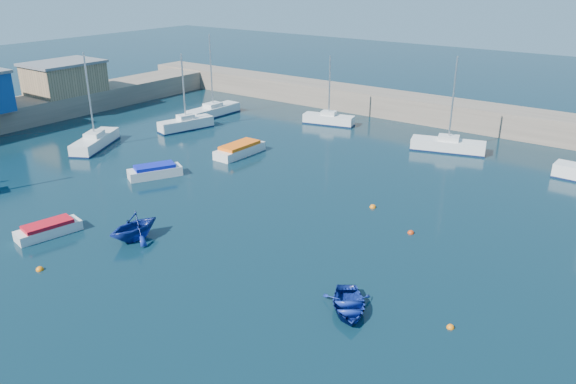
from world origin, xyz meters
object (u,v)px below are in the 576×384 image
Objects in this scene: brick_shed_a at (65,79)px; sailboat_4 at (213,111)px; motorboat_0 at (48,229)px; motorboat_1 at (155,171)px; sailboat_2 at (95,141)px; dinghy_left at (134,226)px; sailboat_3 at (186,124)px; sailboat_5 at (329,119)px; sailboat_6 at (448,145)px; motorboat_2 at (240,149)px; dinghy_center at (348,305)px.

sailboat_4 is at bearing 30.41° from brick_shed_a.
sailboat_4 is 2.21× the size of motorboat_0.
motorboat_0 is 0.93× the size of motorboat_1.
sailboat_2 is 0.97× the size of sailboat_4.
motorboat_1 is at bearing 135.91° from dinghy_left.
brick_shed_a is at bearing -155.76° from sailboat_3.
sailboat_4 reaches higher than sailboat_5.
motorboat_0 is 1.20× the size of dinghy_left.
sailboat_3 is 27.62m from sailboat_6.
motorboat_1 is at bearing -19.51° from brick_shed_a.
sailboat_4 is at bearing 121.14° from sailboat_3.
sailboat_4 is at bearing 59.26° from sailboat_2.
sailboat_5 is (13.20, 4.82, -0.01)m from sailboat_4.
sailboat_3 is 1.50× the size of motorboat_2.
sailboat_5 is at bearing 89.38° from dinghy_center.
brick_shed_a is at bearing 154.99° from motorboat_0.
motorboat_1 is 24.60m from dinghy_center.
sailboat_6 is 1.96× the size of motorboat_1.
sailboat_2 reaches higher than sailboat_6.
sailboat_3 is at bearing -72.26° from sailboat_4.
sailboat_5 is 23.25m from motorboat_1.
dinghy_left is at bearing -58.24° from sailboat_2.
sailboat_4 is 14.05m from sailboat_5.
sailboat_2 reaches higher than sailboat_5.
sailboat_2 reaches higher than sailboat_3.
sailboat_6 is 27.57m from motorboat_1.
motorboat_1 is at bearing 114.63° from motorboat_0.
dinghy_left is (18.40, -27.01, 0.33)m from sailboat_4.
sailboat_2 is 1.13× the size of sailboat_3.
sailboat_4 is at bearing 124.91° from motorboat_0.
sailboat_6 is at bearing 78.50° from motorboat_1.
motorboat_1 is at bearing -39.43° from sailboat_3.
sailboat_2 reaches higher than dinghy_left.
dinghy_center is (23.38, -7.63, -0.13)m from motorboat_1.
motorboat_1 is (25.95, -9.19, -3.59)m from brick_shed_a.
sailboat_3 is 26.59m from dinghy_left.
brick_shed_a is 16.76m from sailboat_2.
sailboat_3 reaches higher than dinghy_left.
dinghy_left reaches higher than dinghy_center.
brick_shed_a is 0.89× the size of sailboat_6.
brick_shed_a is 18.27m from sailboat_4.
sailboat_3 is at bearing 153.09° from motorboat_1.
sailboat_6 is at bearing 15.83° from brick_shed_a.
sailboat_4 is at bearing 127.97° from dinghy_left.
sailboat_2 reaches higher than motorboat_0.
sailboat_4 is 2.62× the size of dinghy_center.
sailboat_5 reaches higher than brick_shed_a.
motorboat_1 is at bearing 159.91° from sailboat_5.
sailboat_3 is 0.86× the size of sailboat_4.
motorboat_1 is (-17.31, -21.46, -0.11)m from sailboat_6.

